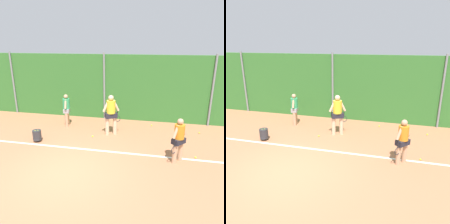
% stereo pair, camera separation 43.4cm
% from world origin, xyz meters
% --- Properties ---
extents(ground_plane, '(28.67, 28.67, 0.00)m').
position_xyz_m(ground_plane, '(0.00, 1.65, 0.00)').
color(ground_plane, '#B2704C').
extents(hedge_fence_backdrop, '(18.63, 0.25, 3.44)m').
position_xyz_m(hedge_fence_backdrop, '(0.00, 5.63, 1.72)').
color(hedge_fence_backdrop, '#33702D').
rests_on(hedge_fence_backdrop, ground_plane).
extents(fence_post_left, '(0.10, 0.10, 3.54)m').
position_xyz_m(fence_post_left, '(-5.37, 5.46, 1.77)').
color(fence_post_left, gray).
rests_on(fence_post_left, ground_plane).
extents(fence_post_center, '(0.10, 0.10, 3.54)m').
position_xyz_m(fence_post_center, '(0.00, 5.46, 1.77)').
color(fence_post_center, gray).
rests_on(fence_post_center, ground_plane).
extents(fence_post_right, '(0.10, 0.10, 3.54)m').
position_xyz_m(fence_post_right, '(5.37, 5.46, 1.77)').
color(fence_post_right, gray).
rests_on(fence_post_right, ground_plane).
extents(court_baseline_paint, '(13.62, 0.10, 0.01)m').
position_xyz_m(court_baseline_paint, '(0.00, 1.74, 0.00)').
color(court_baseline_paint, white).
rests_on(court_baseline_paint, ground_plane).
extents(player_foreground_near, '(0.52, 0.63, 1.62)m').
position_xyz_m(player_foreground_near, '(3.58, 1.50, 0.91)').
color(player_foreground_near, tan).
rests_on(player_foreground_near, ground_plane).
extents(player_midcourt, '(0.75, 0.51, 1.84)m').
position_xyz_m(player_midcourt, '(0.79, 3.42, 1.03)').
color(player_midcourt, beige).
rests_on(player_midcourt, ground_plane).
extents(player_backcourt_far, '(0.37, 0.66, 1.61)m').
position_xyz_m(player_backcourt_far, '(-1.61, 4.07, 0.90)').
color(player_backcourt_far, tan).
rests_on(player_backcourt_far, ground_plane).
extents(ball_hopper, '(0.36, 0.36, 0.51)m').
position_xyz_m(ball_hopper, '(-2.13, 2.03, 0.29)').
color(ball_hopper, '#2D2D33').
rests_on(ball_hopper, ground_plane).
extents(tennis_ball_0, '(0.07, 0.07, 0.07)m').
position_xyz_m(tennis_ball_0, '(4.79, 4.31, 0.03)').
color(tennis_ball_0, '#CCDB33').
rests_on(tennis_ball_0, ground_plane).
extents(tennis_ball_2, '(0.07, 0.07, 0.07)m').
position_xyz_m(tennis_ball_2, '(4.28, 1.88, 0.03)').
color(tennis_ball_2, '#CCDB33').
rests_on(tennis_ball_2, ground_plane).
extents(tennis_ball_3, '(0.07, 0.07, 0.07)m').
position_xyz_m(tennis_ball_3, '(3.82, 4.88, 0.03)').
color(tennis_ball_3, '#CCDB33').
rests_on(tennis_ball_3, ground_plane).
extents(tennis_ball_4, '(0.07, 0.07, 0.07)m').
position_xyz_m(tennis_ball_4, '(0.05, 2.93, 0.03)').
color(tennis_ball_4, '#CCDB33').
rests_on(tennis_ball_4, ground_plane).
extents(tennis_ball_5, '(0.07, 0.07, 0.07)m').
position_xyz_m(tennis_ball_5, '(2.59, 4.82, 0.03)').
color(tennis_ball_5, '#CCDB33').
rests_on(tennis_ball_5, ground_plane).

